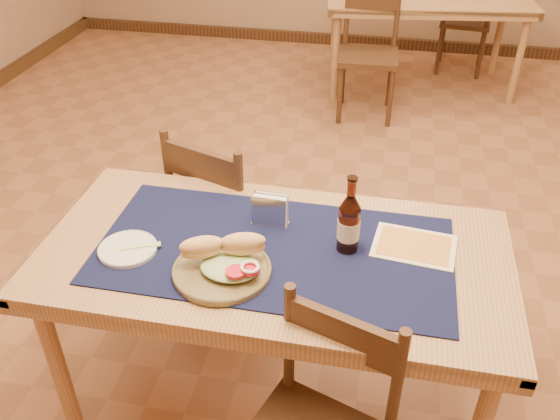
% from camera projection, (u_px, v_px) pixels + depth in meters
% --- Properties ---
extents(main_table, '(1.60, 0.80, 0.75)m').
position_uv_depth(main_table, '(274.00, 269.00, 2.07)').
color(main_table, '#A8834F').
rests_on(main_table, ground).
extents(placemat, '(1.20, 0.60, 0.01)m').
position_uv_depth(placemat, '(274.00, 250.00, 2.02)').
color(placemat, '#0F1237').
rests_on(placemat, main_table).
extents(baseboard, '(6.00, 7.00, 0.10)m').
position_uv_depth(baseboard, '(307.00, 261.00, 3.06)').
color(baseboard, '#452E18').
rests_on(baseboard, ground).
extents(back_table, '(1.67, 1.00, 0.75)m').
position_uv_depth(back_table, '(426.00, 7.00, 4.69)').
color(back_table, '#A8834F').
rests_on(back_table, ground).
extents(chair_main_far, '(0.54, 0.54, 0.92)m').
position_uv_depth(chair_main_far, '(227.00, 214.00, 2.67)').
color(chair_main_far, '#452E18').
rests_on(chair_main_far, ground).
extents(chair_back_near, '(0.45, 0.45, 0.93)m').
position_uv_depth(chair_back_near, '(369.00, 52.00, 4.37)').
color(chair_back_near, '#452E18').
rests_on(chair_back_near, ground).
extents(chair_back_far, '(0.45, 0.45, 0.88)m').
position_uv_depth(chair_back_far, '(466.00, 20.00, 5.08)').
color(chair_back_far, '#452E18').
rests_on(chair_back_far, ground).
extents(sandwich_plate, '(0.32, 0.32, 0.12)m').
position_uv_depth(sandwich_plate, '(224.00, 264.00, 1.90)').
color(sandwich_plate, brown).
rests_on(sandwich_plate, placemat).
extents(side_plate, '(0.20, 0.20, 0.02)m').
position_uv_depth(side_plate, '(128.00, 248.00, 2.00)').
color(side_plate, silver).
rests_on(side_plate, placemat).
extents(fork, '(0.13, 0.07, 0.00)m').
position_uv_depth(fork, '(143.00, 246.00, 2.00)').
color(fork, '#A9E37C').
rests_on(fork, side_plate).
extents(beer_bottle, '(0.08, 0.08, 0.28)m').
position_uv_depth(beer_bottle, '(349.00, 224.00, 1.96)').
color(beer_bottle, '#4C1C0D').
rests_on(beer_bottle, placemat).
extents(napkin_holder, '(0.14, 0.05, 0.12)m').
position_uv_depth(napkin_holder, '(270.00, 210.00, 2.11)').
color(napkin_holder, silver).
rests_on(napkin_holder, placemat).
extents(menu_card, '(0.30, 0.23, 0.01)m').
position_uv_depth(menu_card, '(414.00, 246.00, 2.03)').
color(menu_card, beige).
rests_on(menu_card, placemat).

